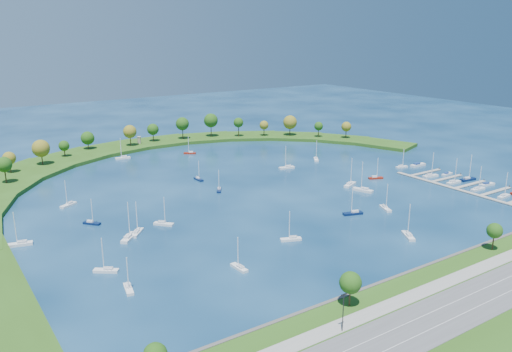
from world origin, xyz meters
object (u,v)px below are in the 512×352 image
moored_boat_0 (385,208)px  moored_boat_12 (128,288)px  moored_boat_8 (129,237)px  moored_boat_1 (316,159)px  harbor_tower (139,140)px  moored_boat_14 (350,184)px  moored_boat_17 (291,238)px  moored_boat_10 (106,269)px  moored_boat_15 (219,189)px  moored_boat_7 (123,157)px  docked_boat_8 (430,175)px  moored_boat_4 (163,223)px  moored_boat_16 (20,243)px  docked_boat_5 (487,184)px  moored_boat_13 (68,204)px  docked_boat_2 (504,196)px  docked_boat_7 (468,179)px  moored_boat_11 (408,235)px  docked_boat_10 (402,166)px  dock_system (477,189)px  moored_boat_21 (92,222)px  moored_boat_18 (239,267)px  docked_boat_4 (478,188)px  docked_boat_6 (454,182)px  moored_boat_2 (287,167)px  moored_boat_19 (376,177)px  moored_boat_6 (137,232)px  moored_boat_3 (190,152)px  moored_boat_20 (199,179)px  moored_boat_5 (363,189)px  docked_boat_11 (418,165)px  docked_boat_9 (447,174)px

moored_boat_0 → moored_boat_12: size_ratio=1.08×
moored_boat_8 → moored_boat_1: bearing=-24.7°
harbor_tower → moored_boat_14: (51.56, -138.96, -3.36)m
moored_boat_17 → moored_boat_10: bearing=10.9°
moored_boat_8 → moored_boat_15: (55.58, 32.09, -0.10)m
moored_boat_7 → docked_boat_8: size_ratio=0.98×
moored_boat_4 → moored_boat_16: (-49.65, 9.71, 0.03)m
moored_boat_7 → docked_boat_5: size_ratio=1.45×
moored_boat_13 → moored_boat_16: (-25.20, -33.44, 0.02)m
docked_boat_2 → docked_boat_7: size_ratio=0.88×
moored_boat_11 → docked_boat_10: size_ratio=1.20×
moored_boat_17 → dock_system: bearing=-158.6°
moored_boat_21 → docked_boat_10: (165.87, -8.92, 0.00)m
moored_boat_17 → moored_boat_18: moored_boat_17 is taller
moored_boat_7 → moored_boat_14: size_ratio=0.92×
moored_boat_7 → docked_boat_4: size_ratio=1.07×
docked_boat_4 → docked_boat_6: bearing=94.5°
moored_boat_0 → moored_boat_2: size_ratio=0.91×
moored_boat_18 → moored_boat_19: moored_boat_19 is taller
moored_boat_6 → moored_boat_17: (43.42, -36.23, -0.03)m
moored_boat_3 → moored_boat_20: 57.71m
moored_boat_20 → docked_boat_5: size_ratio=1.18×
moored_boat_0 → moored_boat_2: 75.87m
docked_boat_7 → docked_boat_2: bearing=-106.4°
moored_boat_21 → docked_boat_8: bearing=40.0°
moored_boat_11 → moored_boat_12: (-98.38, 18.32, -0.05)m
moored_boat_8 → moored_boat_14: bearing=-44.3°
moored_boat_5 → docked_boat_7: 58.74m
moored_boat_6 → moored_boat_11: moored_boat_11 is taller
moored_boat_11 → docked_boat_11: 106.75m
harbor_tower → moored_boat_17: bearing=-94.2°
moored_boat_5 → moored_boat_16: bearing=61.8°
moored_boat_1 → moored_boat_12: size_ratio=1.10×
moored_boat_1 → moored_boat_11: size_ratio=0.94×
moored_boat_14 → moored_boat_15: bearing=130.2°
moored_boat_14 → docked_boat_11: bearing=-16.9°
moored_boat_8 → moored_boat_14: 112.07m
moored_boat_18 → moored_boat_20: 102.35m
harbor_tower → moored_boat_13: bearing=-126.2°
moored_boat_7 → docked_boat_5: bearing=139.8°
moored_boat_17 → moored_boat_18: (-27.49, -9.18, -0.01)m
harbor_tower → docked_boat_9: bearing=-55.0°
moored_boat_18 → moored_boat_13: bearing=14.0°
docked_boat_2 → docked_boat_8: bearing=85.1°
harbor_tower → docked_boat_4: size_ratio=0.39×
moored_boat_13 → moored_boat_20: bearing=152.8°
docked_boat_7 → moored_boat_8: bearing=178.5°
moored_boat_14 → docked_boat_2: 68.20m
moored_boat_17 → docked_boat_11: size_ratio=1.12×
moored_boat_15 → moored_boat_0: bearing=68.7°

